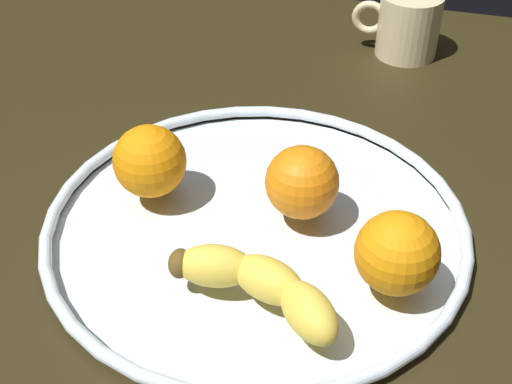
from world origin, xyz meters
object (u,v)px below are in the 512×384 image
Objects in this scene: orange_front_right at (302,182)px; ambient_mug at (407,25)px; orange_center at (150,161)px; banana at (259,284)px; fruit_bowl at (256,224)px; orange_back_right at (397,253)px.

orange_front_right is 38.23cm from ambient_mug.
orange_front_right is at bearing -176.82° from orange_center.
banana is at bearing 82.46° from ambient_mug.
orange_back_right is (-13.26, 5.12, 4.38)cm from fruit_bowl.
orange_back_right reaches higher than orange_front_right.
fruit_bowl is 14.87cm from orange_back_right.
orange_back_right reaches higher than ambient_mug.
ambient_mug is at bearing -79.04° from banana.
ambient_mug is at bearing -117.79° from orange_center.
banana is (-2.98, 9.90, 2.69)cm from fruit_bowl.
fruit_bowl is at bearing -54.74° from banana.
orange_center reaches higher than fruit_bowl.
fruit_bowl is 5.69× the size of orange_center.
fruit_bowl is 11.70cm from orange_center.
orange_front_right reaches higher than banana.
orange_back_right is at bearing 94.72° from ambient_mug.
banana is at bearing 86.05° from orange_front_right.
orange_front_right is at bearing -36.96° from orange_back_right.
orange_front_right is at bearing -152.31° from fruit_bowl.
banana reaches higher than fruit_bowl.
orange_center is at bearing 62.21° from ambient_mug.
fruit_bowl is 6.08cm from orange_front_right.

